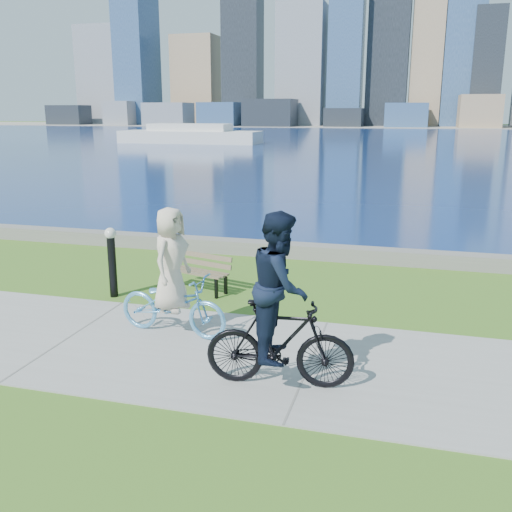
{
  "coord_description": "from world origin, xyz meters",
  "views": [
    {
      "loc": [
        1.3,
        -7.67,
        3.65
      ],
      "look_at": [
        -1.34,
        1.91,
        1.1
      ],
      "focal_mm": 40.0,
      "sensor_mm": 36.0,
      "label": 1
    }
  ],
  "objects": [
    {
      "name": "cyclist_man",
      "position": [
        -0.28,
        -0.76,
        1.02
      ],
      "size": [
        0.84,
        2.05,
        2.39
      ],
      "rotation": [
        0.0,
        0.0,
        1.69
      ],
      "color": "black",
      "rests_on": "ground"
    },
    {
      "name": "bollard_lamp",
      "position": [
        -4.37,
        2.12,
        0.81
      ],
      "size": [
        0.23,
        0.23,
        1.41
      ],
      "color": "black",
      "rests_on": "ground"
    },
    {
      "name": "far_shore",
      "position": [
        0.0,
        130.0,
        0.06
      ],
      "size": [
        320.0,
        30.0,
        0.12
      ],
      "primitive_type": "cube",
      "color": "gray",
      "rests_on": "ground"
    },
    {
      "name": "seawall",
      "position": [
        0.0,
        6.2,
        0.17
      ],
      "size": [
        90.0,
        0.5,
        0.35
      ],
      "primitive_type": "cube",
      "color": "slate",
      "rests_on": "ground"
    },
    {
      "name": "city_skyline",
      "position": [
        0.12,
        129.48,
        21.96
      ],
      "size": [
        173.92,
        22.63,
        76.0
      ],
      "color": "black",
      "rests_on": "ground"
    },
    {
      "name": "ground",
      "position": [
        0.0,
        0.0,
        0.0
      ],
      "size": [
        320.0,
        320.0,
        0.0
      ],
      "primitive_type": "plane",
      "color": "#386219",
      "rests_on": "ground"
    },
    {
      "name": "park_bench",
      "position": [
        -2.89,
        2.96,
        0.46
      ],
      "size": [
        1.55,
        0.89,
        0.76
      ],
      "rotation": [
        0.0,
        0.0,
        -0.28
      ],
      "color": "black",
      "rests_on": "ground"
    },
    {
      "name": "ferry_near",
      "position": [
        -23.3,
        53.56,
        0.9
      ],
      "size": [
        15.9,
        4.54,
        2.16
      ],
      "color": "silver",
      "rests_on": "ground"
    },
    {
      "name": "concrete_path",
      "position": [
        0.0,
        0.0,
        0.01
      ],
      "size": [
        80.0,
        3.5,
        0.02
      ],
      "primitive_type": "cube",
      "color": "gray",
      "rests_on": "ground"
    },
    {
      "name": "bay_water",
      "position": [
        0.0,
        72.0,
        0.0
      ],
      "size": [
        320.0,
        131.0,
        0.01
      ],
      "primitive_type": "cube",
      "color": "navy",
      "rests_on": "ground"
    },
    {
      "name": "cyclist_woman",
      "position": [
        -2.4,
        0.57,
        0.81
      ],
      "size": [
        0.92,
        2.02,
        2.14
      ],
      "rotation": [
        0.0,
        0.0,
        1.45
      ],
      "color": "#5FAEE6",
      "rests_on": "ground"
    }
  ]
}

